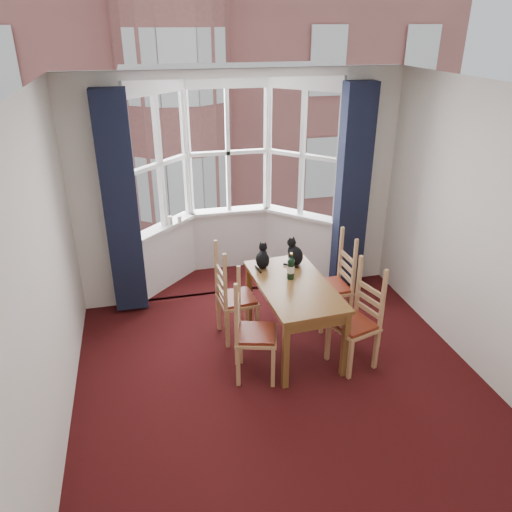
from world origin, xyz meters
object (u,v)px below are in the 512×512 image
object	(u,v)px
chair_left_near	(247,335)
wine_bottle	(291,268)
chair_left_far	(229,301)
candle_short	(180,220)
chair_right_near	(361,323)
candle_tall	(170,221)
cat_right	(295,254)
cat_left	(263,258)
dining_table	(294,292)
chair_right_far	(338,287)

from	to	relation	value
chair_left_near	wine_bottle	xyz separation A→B (m)	(0.59, 0.50, 0.43)
chair_left_far	wine_bottle	xyz separation A→B (m)	(0.64, -0.20, 0.43)
candle_short	chair_left_far	bearing A→B (deg)	-75.32
chair_left_near	candle_short	world-z (taller)	candle_short
chair_right_near	candle_tall	world-z (taller)	candle_tall
candle_tall	chair_left_near	bearing A→B (deg)	-75.38
chair_left_far	chair_right_near	bearing A→B (deg)	-31.44
cat_right	candle_tall	world-z (taller)	cat_right
cat_left	cat_right	bearing A→B (deg)	0.39
chair_left_far	chair_left_near	bearing A→B (deg)	-85.97
chair_left_far	candle_short	size ratio (longest dim) A/B	9.07
dining_table	candle_tall	world-z (taller)	candle_tall
chair_left_near	candle_short	size ratio (longest dim) A/B	9.07
candle_short	cat_right	bearing A→B (deg)	-48.36
chair_left_far	chair_right_far	xyz separation A→B (m)	(1.29, 0.02, 0.00)
candle_tall	chair_right_far	bearing A→B (deg)	-37.90
dining_table	cat_left	distance (m)	0.55
chair_right_far	cat_right	distance (m)	0.67
chair_right_near	cat_left	distance (m)	1.27
chair_left_near	cat_left	xyz separation A→B (m)	(0.36, 0.83, 0.41)
wine_bottle	candle_short	world-z (taller)	wine_bottle
chair_left_near	wine_bottle	world-z (taller)	wine_bottle
chair_right_near	chair_right_far	size ratio (longest dim) A/B	1.00
chair_left_far	cat_right	distance (m)	0.91
candle_short	chair_right_near	bearing A→B (deg)	-53.85
chair_left_near	wine_bottle	distance (m)	0.88
dining_table	cat_left	xyz separation A→B (m)	(-0.23, 0.46, 0.21)
chair_left_near	cat_right	size ratio (longest dim) A/B	2.89
chair_left_far	cat_right	bearing A→B (deg)	9.86
chair_left_near	cat_left	world-z (taller)	cat_left
chair_left_near	dining_table	bearing A→B (deg)	31.95
chair_left_near	chair_right_near	size ratio (longest dim) A/B	1.00
candle_tall	chair_left_far	bearing A→B (deg)	-70.53
chair_left_near	cat_right	bearing A→B (deg)	48.28
cat_right	chair_left_far	bearing A→B (deg)	-170.14
chair_right_near	chair_left_near	bearing A→B (deg)	177.16
dining_table	chair_left_near	world-z (taller)	chair_left_near
chair_left_near	chair_right_near	world-z (taller)	same
chair_right_near	candle_short	bearing A→B (deg)	126.15
dining_table	chair_left_near	xyz separation A→B (m)	(-0.59, -0.37, -0.20)
cat_left	wine_bottle	xyz separation A→B (m)	(0.23, -0.33, 0.02)
chair_right_far	chair_left_far	bearing A→B (deg)	-178.96
dining_table	cat_right	bearing A→B (deg)	72.14
cat_right	chair_right_near	bearing A→B (deg)	-63.63
wine_bottle	dining_table	bearing A→B (deg)	-88.91
chair_right_near	cat_left	bearing A→B (deg)	132.69
cat_left	cat_right	world-z (taller)	cat_right
chair_right_far	wine_bottle	bearing A→B (deg)	-161.39
chair_right_far	wine_bottle	size ratio (longest dim) A/B	3.07
chair_right_near	cat_right	bearing A→B (deg)	116.37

